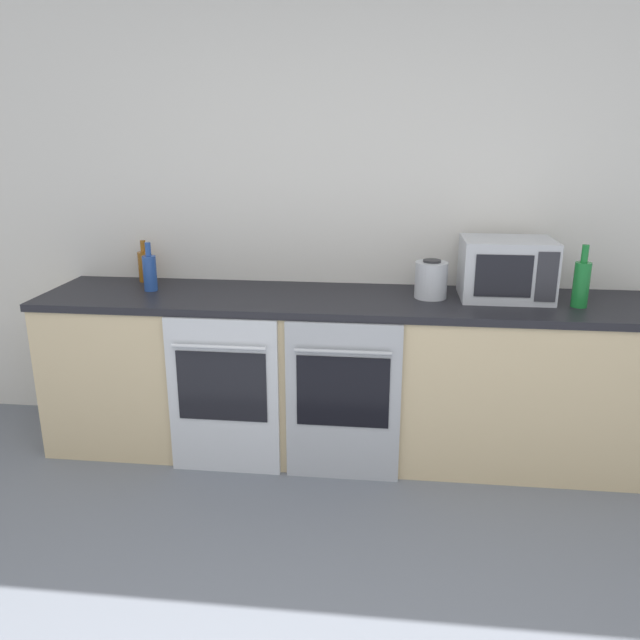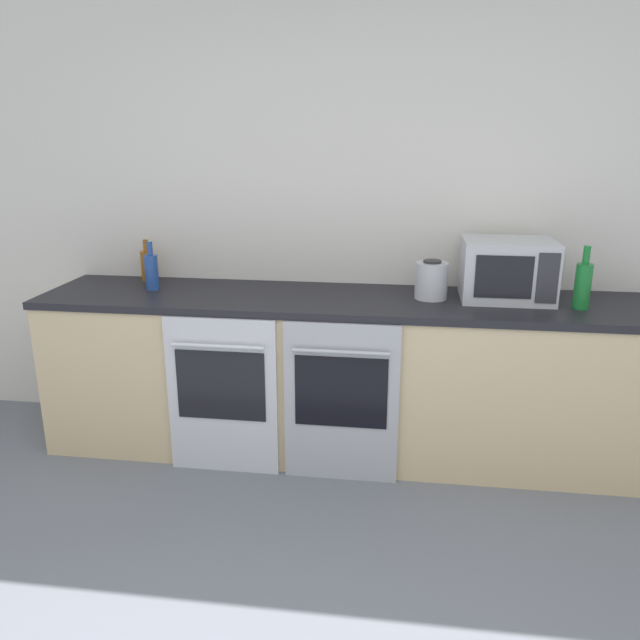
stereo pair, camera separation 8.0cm
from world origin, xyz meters
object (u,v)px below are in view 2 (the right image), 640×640
Objects in this scene: microwave at (507,270)px; bottle_green at (583,284)px; kettle at (431,280)px; bottle_blue at (152,271)px; oven_right at (341,402)px; bottle_amber at (147,264)px; oven_left at (222,395)px.

microwave and bottle_green have the same top height.
kettle is at bearing -174.41° from microwave.
bottle_blue is 1.55m from kettle.
bottle_green is at bearing -21.18° from microwave.
microwave is at bearing 1.60° from bottle_blue.
bottle_blue is at bearing -178.40° from microwave.
kettle reaches higher than oven_right.
bottle_amber reaches higher than kettle.
bottle_amber is 2.42m from bottle_green.
bottle_amber is (-2.05, 0.16, -0.06)m from microwave.
oven_left is 1.26m from kettle.
bottle_amber is 1.67m from kettle.
microwave reaches higher than oven_left.
microwave is 0.40m from kettle.
kettle is at bearing 0.59° from bottle_blue.
oven_left is at bearing -163.78° from microwave.
bottle_amber is (-0.60, 0.58, 0.56)m from oven_left.
bottle_blue is 0.85× the size of bottle_green.
oven_left is 0.83m from bottle_blue.
bottle_blue reaches higher than oven_left.
bottle_amber reaches higher than oven_left.
bottle_blue is (-1.94, -0.05, -0.05)m from microwave.
bottle_green is at bearing 9.04° from oven_left.
microwave is 1.94m from bottle_blue.
oven_right is at bearing -152.97° from microwave.
bottle_green reaches higher than bottle_amber.
oven_right is 1.34m from bottle_green.
bottle_blue is (-1.11, 0.37, 0.57)m from oven_right.
microwave is at bearing 5.59° from kettle.
bottle_blue is at bearing -179.41° from kettle.
oven_left is at bearing -36.92° from bottle_blue.
bottle_blue is at bearing 161.72° from oven_right.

